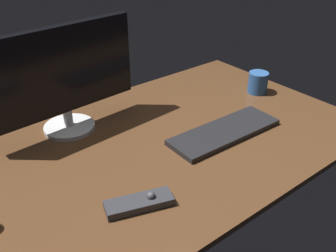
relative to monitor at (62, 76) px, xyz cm
name	(u,v)px	position (x,y,z in cm)	size (l,w,h in cm)	color
desk	(157,146)	(17.91, -26.63, -20.84)	(140.00, 84.00, 2.00)	#4C301C
monitor	(62,76)	(0.00, 0.00, 0.00)	(52.44, 17.49, 36.12)	silver
keyboard	(224,132)	(39.37, -36.47, -18.93)	(40.55, 13.83, 1.82)	black
media_remote	(140,203)	(-4.03, -48.06, -18.64)	(18.79, 11.38, 3.80)	#2D2D33
coffee_mug	(258,83)	(74.16, -21.34, -15.53)	(7.90, 7.90, 8.62)	#28518C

